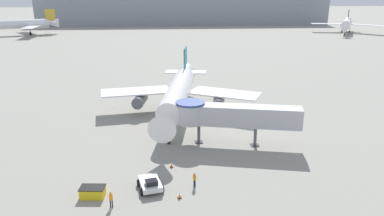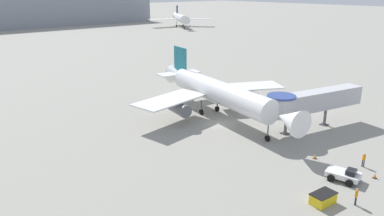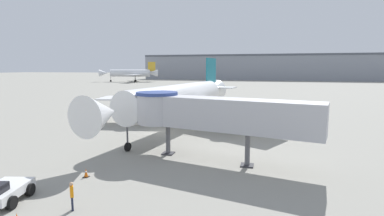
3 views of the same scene
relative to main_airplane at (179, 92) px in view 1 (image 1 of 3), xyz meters
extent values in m
plane|color=gray|center=(-2.05, -2.72, -4.24)|extent=(800.00, 800.00, 0.00)
cylinder|color=white|center=(-0.11, -0.72, 0.13)|extent=(7.33, 24.17, 3.65)
cone|color=white|center=(-2.52, -15.95, 0.13)|extent=(4.23, 4.54, 3.65)
cone|color=white|center=(1.95, 12.34, 0.13)|extent=(4.46, 5.98, 3.65)
cube|color=white|center=(-7.49, 3.03, -0.51)|extent=(12.77, 7.17, 0.22)
cube|color=white|center=(8.06, 0.58, -0.51)|extent=(13.19, 10.24, 0.22)
cube|color=#19707F|center=(1.90, 12.07, 3.42)|extent=(0.91, 4.33, 4.75)
cube|color=white|center=(1.99, 12.61, 0.77)|extent=(8.59, 4.28, 0.18)
cylinder|color=#565960|center=(-6.74, 1.57, -1.76)|extent=(2.66, 4.60, 2.01)
cylinder|color=#565960|center=(6.90, -0.58, -1.76)|extent=(2.66, 4.60, 2.01)
cylinder|color=#4C4C51|center=(-1.92, -12.20, -2.74)|extent=(0.18, 0.18, 2.10)
cylinder|color=black|center=(-1.92, -12.20, -3.79)|extent=(0.40, 0.93, 0.90)
cylinder|color=#4C4C51|center=(-1.27, 2.48, -2.74)|extent=(0.22, 0.22, 2.10)
cylinder|color=black|center=(-1.27, 2.48, -3.79)|extent=(0.54, 0.95, 0.90)
cylinder|color=#4C4C51|center=(1.97, 1.97, -2.74)|extent=(0.22, 0.22, 2.10)
cylinder|color=black|center=(1.97, 1.97, -3.79)|extent=(0.54, 0.95, 0.90)
cube|color=#B7B7BC|center=(8.67, -13.45, 0.13)|extent=(15.55, 5.85, 2.80)
cylinder|color=#B7B7BC|center=(1.17, -11.80, 0.13)|extent=(3.90, 3.90, 2.80)
cylinder|color=navy|center=(1.17, -11.80, 1.68)|extent=(4.10, 4.10, 0.30)
cylinder|color=#56565B|center=(2.37, -12.06, -2.75)|extent=(0.44, 0.44, 2.98)
cube|color=#333338|center=(2.37, -12.06, -4.18)|extent=(1.10, 1.10, 0.12)
cylinder|color=#56565B|center=(10.17, -13.78, -2.75)|extent=(0.44, 0.44, 2.98)
cube|color=#333338|center=(10.17, -13.78, -4.18)|extent=(1.10, 1.10, 0.12)
cube|color=silver|center=(-4.22, -24.72, -3.55)|extent=(2.91, 3.96, 0.58)
cube|color=black|center=(-4.04, -25.50, -3.00)|extent=(1.49, 1.27, 0.52)
cylinder|color=black|center=(-5.07, -25.93, -3.84)|extent=(0.52, 0.87, 0.81)
cylinder|color=black|center=(-2.92, -25.42, -3.84)|extent=(0.52, 0.87, 0.81)
cylinder|color=black|center=(-5.51, -24.02, -3.84)|extent=(0.52, 0.87, 0.81)
cylinder|color=black|center=(-3.37, -23.52, -3.84)|extent=(0.52, 0.87, 0.81)
cube|color=yellow|center=(-10.27, -25.88, -3.70)|extent=(2.63, 1.75, 1.08)
cube|color=black|center=(-10.27, -25.88, -3.13)|extent=(2.79, 1.85, 0.08)
cube|color=black|center=(10.65, 0.18, -4.22)|extent=(0.39, 0.39, 0.04)
cone|color=orange|center=(10.65, 0.18, -3.90)|extent=(0.27, 0.27, 0.61)
cylinder|color=white|center=(10.65, 0.18, -3.82)|extent=(0.15, 0.15, 0.07)
cube|color=black|center=(-1.07, -26.89, -4.22)|extent=(0.43, 0.43, 0.04)
cone|color=orange|center=(-1.07, -26.89, -3.87)|extent=(0.29, 0.29, 0.66)
cylinder|color=white|center=(-1.07, -26.89, -3.79)|extent=(0.16, 0.16, 0.08)
cube|color=black|center=(-1.74, -19.64, -4.22)|extent=(0.42, 0.42, 0.04)
cone|color=orange|center=(-1.74, -19.64, -3.88)|extent=(0.29, 0.29, 0.65)
cylinder|color=white|center=(-1.74, -19.64, -3.80)|extent=(0.16, 0.16, 0.08)
cylinder|color=#1E2338|center=(-7.94, -28.12, -3.80)|extent=(0.13, 0.13, 0.89)
cylinder|color=#1E2338|center=(-8.13, -28.15, -3.80)|extent=(0.13, 0.13, 0.89)
cube|color=orange|center=(-8.03, -28.14, -3.00)|extent=(0.38, 0.26, 0.71)
sphere|color=tan|center=(-8.03, -28.14, -2.52)|extent=(0.24, 0.24, 0.24)
cylinder|color=#1E2338|center=(0.77, -24.70, -3.81)|extent=(0.12, 0.12, 0.86)
cylinder|color=#1E2338|center=(0.66, -24.56, -3.81)|extent=(0.12, 0.12, 0.86)
cube|color=orange|center=(0.71, -24.63, -3.05)|extent=(0.36, 0.39, 0.68)
sphere|color=tan|center=(0.71, -24.63, -2.59)|extent=(0.23, 0.23, 0.23)
cylinder|color=silver|center=(-68.12, 123.10, 0.85)|extent=(22.97, 11.76, 4.22)
cone|color=silver|center=(-55.96, 127.50, 0.85)|extent=(7.39, 6.12, 4.22)
cube|color=silver|center=(-68.56, 133.17, 0.11)|extent=(13.50, 15.18, 0.22)
cube|color=silver|center=(-62.02, 115.08, 0.11)|extent=(5.91, 15.19, 0.22)
cube|color=gold|center=(-56.26, 127.39, 4.65)|extent=(4.22, 1.72, 5.49)
cube|color=silver|center=(-55.67, 127.61, 1.59)|extent=(6.37, 10.65, 0.18)
cylinder|color=#4C4C51|center=(-66.07, 125.86, -2.48)|extent=(0.22, 0.22, 2.43)
cylinder|color=black|center=(-66.07, 125.86, -3.69)|extent=(1.17, 0.75, 1.10)
cylinder|color=#4C4C51|center=(-64.78, 122.29, -2.48)|extent=(0.22, 0.22, 2.43)
cylinder|color=black|center=(-64.78, 122.29, -3.69)|extent=(1.17, 0.75, 1.10)
cylinder|color=white|center=(86.92, 117.86, 0.53)|extent=(13.05, 19.59, 3.93)
cone|color=white|center=(80.35, 105.72, 0.53)|extent=(5.51, 5.67, 3.93)
cone|color=white|center=(92.37, 127.93, 0.53)|extent=(6.25, 7.05, 3.93)
cube|color=white|center=(80.00, 124.95, -0.16)|extent=(15.63, 7.49, 0.22)
cube|color=white|center=(96.65, 115.95, -0.16)|extent=(13.86, 14.22, 0.22)
cube|color=#141E4C|center=(92.23, 127.68, 4.06)|extent=(2.09, 3.59, 5.10)
cube|color=white|center=(92.51, 128.19, 1.21)|extent=(10.29, 7.29, 0.18)
cylinder|color=#4C4C51|center=(82.10, 108.95, -2.56)|extent=(0.18, 0.18, 2.26)
cylinder|color=black|center=(82.10, 108.95, -3.69)|extent=(0.75, 1.09, 1.10)
cylinder|color=#4C4C51|center=(86.57, 120.92, -2.56)|extent=(0.22, 0.22, 2.26)
cylinder|color=black|center=(86.57, 120.92, -3.69)|extent=(0.88, 1.16, 1.10)
cylinder|color=#4C4C51|center=(89.67, 119.24, -2.56)|extent=(0.22, 0.22, 2.26)
cylinder|color=black|center=(89.67, 119.24, -3.69)|extent=(0.88, 1.16, 1.10)
cube|color=gray|center=(10.85, 172.28, 3.69)|extent=(171.17, 23.04, 15.86)
camera|label=1|loc=(-2.41, -61.70, 17.02)|focal=35.00mm
camera|label=2|loc=(-41.49, -42.32, 16.46)|focal=35.00mm
camera|label=3|loc=(11.86, -39.13, 4.22)|focal=28.00mm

